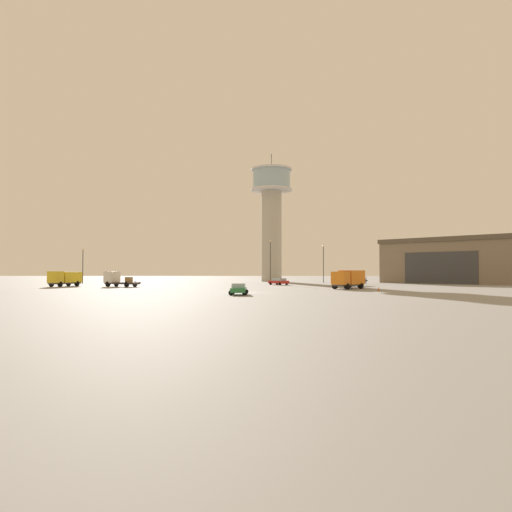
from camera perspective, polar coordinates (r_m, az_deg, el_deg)
ground_plane at (r=64.07m, az=-1.12°, el=-4.39°), size 400.00×400.00×0.00m
control_tower at (r=129.63m, az=1.87°, el=5.58°), size 11.07×11.07×34.66m
hangar at (r=121.23m, az=22.75°, el=-0.53°), size 34.29×34.12×10.48m
airplane_blue at (r=92.50m, az=11.24°, el=-2.80°), size 6.68×8.37×2.57m
truck_flatbed_white at (r=90.33m, az=-16.30°, el=-2.70°), size 7.32×5.42×2.80m
truck_box_yellow at (r=94.71m, az=-21.87°, el=-2.45°), size 4.38×6.97×2.82m
truck_box_orange at (r=77.80m, az=11.02°, el=-2.65°), size 5.97×6.06×2.98m
car_green at (r=58.04m, az=-2.09°, el=-3.93°), size 2.30×4.21×1.37m
car_red at (r=98.02m, az=2.74°, el=-3.04°), size 4.30×4.78×1.37m
light_post_east at (r=117.27m, az=8.07°, el=-0.53°), size 0.44×0.44×9.15m
light_post_north at (r=105.65m, az=1.73°, el=-0.23°), size 0.44×0.44×9.80m
light_post_centre at (r=114.37m, az=-20.01°, el=-0.70°), size 0.44×0.44×8.04m
traffic_cone_near_left at (r=71.13m, az=14.46°, el=-3.83°), size 0.36×0.36×0.61m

